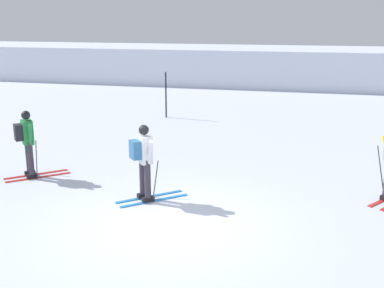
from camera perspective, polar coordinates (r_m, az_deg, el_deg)
ground_plane at (r=9.58m, az=-2.84°, el=-9.35°), size 120.00×120.00×0.00m
far_snow_ridge at (r=30.03m, az=9.28°, el=9.18°), size 80.00×6.50×2.13m
skier_green at (r=12.58m, az=-19.01°, el=0.37°), size 1.42×1.36×1.71m
skier_white at (r=10.41m, az=-5.78°, el=-1.80°), size 1.43×1.36×1.71m
trail_marker_pole at (r=19.30m, az=-3.12°, el=5.84°), size 0.06×0.06×1.83m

